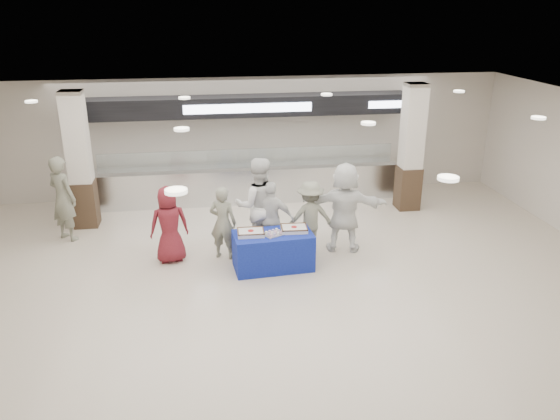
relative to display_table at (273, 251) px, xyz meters
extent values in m
plane|color=beige|center=(-0.10, -1.30, -0.38)|extent=(14.00, 14.00, 0.00)
cube|color=silver|center=(-0.10, 4.10, 0.08)|extent=(8.00, 0.80, 0.90)
cube|color=silver|center=(-0.10, 4.10, 0.55)|extent=(8.00, 0.85, 0.04)
cube|color=white|center=(-0.10, 3.80, 0.88)|extent=(7.60, 0.02, 0.50)
cube|color=black|center=(-0.10, 4.10, 2.17)|extent=(8.40, 0.70, 0.50)
cube|color=white|center=(-0.10, 3.74, 2.17)|extent=(3.20, 0.03, 0.22)
cube|color=white|center=(3.70, 3.74, 2.17)|extent=(1.40, 0.03, 0.18)
cube|color=#322317|center=(-4.10, 2.90, 0.18)|extent=(0.55, 0.55, 1.10)
cube|color=beige|center=(-4.10, 2.90, 1.78)|extent=(0.50, 0.50, 2.10)
cube|color=#322317|center=(3.90, 2.90, 0.18)|extent=(0.55, 0.55, 1.10)
cube|color=beige|center=(3.90, 2.90, 1.78)|extent=(0.50, 0.50, 2.10)
cube|color=#162997|center=(0.00, 0.00, 0.00)|extent=(1.60, 0.89, 0.75)
cube|color=white|center=(-0.44, 0.01, 0.42)|extent=(0.53, 0.42, 0.08)
cube|color=#492C15|center=(-0.44, 0.01, 0.47)|extent=(0.53, 0.42, 0.02)
cylinder|color=#A91918|center=(-0.44, 0.01, 0.46)|extent=(0.12, 0.12, 0.01)
cube|color=white|center=(0.43, 0.07, 0.41)|extent=(0.54, 0.43, 0.08)
cube|color=#492C15|center=(0.43, 0.07, 0.47)|extent=(0.54, 0.43, 0.02)
cylinder|color=#A91918|center=(0.43, 0.07, 0.46)|extent=(0.12, 0.12, 0.01)
cube|color=#ACABB0|center=(0.01, -0.04, 0.38)|extent=(0.51, 0.47, 0.02)
imported|color=maroon|center=(-2.03, 0.64, 0.43)|extent=(0.86, 0.64, 1.61)
imported|color=slate|center=(-0.95, 0.64, 0.40)|extent=(0.67, 0.56, 1.56)
imported|color=white|center=(-0.19, 0.89, 0.65)|extent=(1.00, 0.78, 2.06)
imported|color=white|center=(0.06, 0.64, 0.43)|extent=(1.02, 0.67, 1.61)
imported|color=slate|center=(0.88, 0.68, 0.41)|extent=(1.03, 0.61, 1.57)
imported|color=white|center=(1.61, 0.64, 0.60)|extent=(1.89, 1.00, 1.95)
imported|color=slate|center=(-4.39, 2.13, 0.59)|extent=(0.84, 0.80, 1.93)
camera|label=1|loc=(-1.32, -9.78, 4.63)|focal=35.00mm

